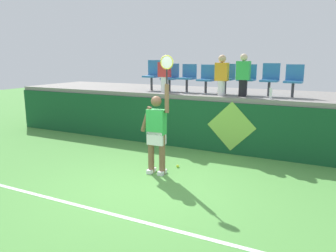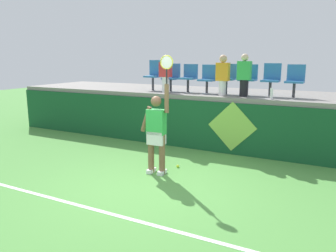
{
  "view_description": "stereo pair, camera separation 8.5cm",
  "coord_description": "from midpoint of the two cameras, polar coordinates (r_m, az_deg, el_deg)",
  "views": [
    {
      "loc": [
        3.05,
        -5.17,
        2.43
      ],
      "look_at": [
        -0.12,
        1.04,
        0.99
      ],
      "focal_mm": 35.46,
      "sensor_mm": 36.0,
      "label": 1
    },
    {
      "loc": [
        3.13,
        -5.14,
        2.43
      ],
      "look_at": [
        -0.12,
        1.04,
        0.99
      ],
      "focal_mm": 35.46,
      "sensor_mm": 36.0,
      "label": 2
    }
  ],
  "objects": [
    {
      "name": "tennis_player",
      "position": [
        6.93,
        -2.31,
        -0.78
      ],
      "size": [
        0.75,
        0.28,
        2.48
      ],
      "color": "white",
      "rests_on": "ground_plane"
    },
    {
      "name": "stadium_chair_1",
      "position": [
        10.05,
        0.2,
        8.6
      ],
      "size": [
        0.44,
        0.42,
        0.82
      ],
      "color": "#38383D",
      "rests_on": "spectator_platform"
    },
    {
      "name": "spectator_1",
      "position": [
        9.01,
        8.96,
        8.77
      ],
      "size": [
        0.34,
        0.2,
        1.07
      ],
      "color": "white",
      "rests_on": "spectator_platform"
    },
    {
      "name": "ground_plane",
      "position": [
        6.49,
        -3.68,
        -10.4
      ],
      "size": [
        40.0,
        40.0,
        0.0
      ],
      "primitive_type": "plane",
      "color": "#519342"
    },
    {
      "name": "tennis_ball",
      "position": [
        7.54,
        1.34,
        -6.9
      ],
      "size": [
        0.07,
        0.07,
        0.07
      ],
      "primitive_type": "sphere",
      "color": "#D1E533",
      "rests_on": "ground_plane"
    },
    {
      "name": "wall_signage_mount",
      "position": [
        8.7,
        10.36,
        -4.75
      ],
      "size": [
        1.27,
        0.01,
        1.36
      ],
      "color": "#144C28",
      "rests_on": "ground_plane"
    },
    {
      "name": "spectator_platform",
      "position": [
        10.03,
        8.98,
        5.52
      ],
      "size": [
        13.47,
        2.82,
        0.12
      ],
      "primitive_type": "cube",
      "color": "gray",
      "rests_on": "court_back_wall"
    },
    {
      "name": "court_baseline_stripe",
      "position": [
        5.54,
        -10.5,
        -14.55
      ],
      "size": [
        12.12,
        0.08,
        0.01
      ],
      "primitive_type": "cube",
      "color": "white",
      "rests_on": "ground_plane"
    },
    {
      "name": "stadium_chair_6",
      "position": [
        9.11,
        16.88,
        7.94
      ],
      "size": [
        0.44,
        0.42,
        0.85
      ],
      "color": "#38383D",
      "rests_on": "spectator_platform"
    },
    {
      "name": "stadium_chair_5",
      "position": [
        9.23,
        13.17,
        8.13
      ],
      "size": [
        0.44,
        0.42,
        0.82
      ],
      "color": "#38383D",
      "rests_on": "spectator_platform"
    },
    {
      "name": "stadium_chair_0",
      "position": [
        10.34,
        -2.87,
        9.0
      ],
      "size": [
        0.44,
        0.42,
        0.92
      ],
      "color": "#38383D",
      "rests_on": "spectator_platform"
    },
    {
      "name": "water_bottle",
      "position": [
        8.44,
        16.95,
        5.35
      ],
      "size": [
        0.07,
        0.07,
        0.27
      ],
      "primitive_type": "cylinder",
      "color": "white",
      "rests_on": "spectator_platform"
    },
    {
      "name": "court_back_wall",
      "position": [
        8.87,
        6.09,
        0.08
      ],
      "size": [
        13.47,
        0.2,
        1.32
      ],
      "primitive_type": "cube",
      "color": "#144C28",
      "rests_on": "ground_plane"
    },
    {
      "name": "stadium_chair_7",
      "position": [
        9.02,
        20.56,
        7.58
      ],
      "size": [
        0.44,
        0.42,
        0.82
      ],
      "color": "#38383D",
      "rests_on": "spectator_platform"
    },
    {
      "name": "stadium_chair_3",
      "position": [
        9.58,
        6.44,
        8.3
      ],
      "size": [
        0.44,
        0.42,
        0.8
      ],
      "color": "#38383D",
      "rests_on": "spectator_platform"
    },
    {
      "name": "stadium_chair_2",
      "position": [
        9.8,
        3.18,
        8.54
      ],
      "size": [
        0.44,
        0.42,
        0.81
      ],
      "color": "#38383D",
      "rests_on": "spectator_platform"
    },
    {
      "name": "stadium_chair_4",
      "position": [
        9.39,
        9.71,
        8.35
      ],
      "size": [
        0.44,
        0.42,
        0.82
      ],
      "color": "#38383D",
      "rests_on": "spectator_platform"
    },
    {
      "name": "spectator_2",
      "position": [
        9.69,
        -0.88,
        9.02
      ],
      "size": [
        0.34,
        0.2,
        1.05
      ],
      "color": "white",
      "rests_on": "spectator_platform"
    },
    {
      "name": "spectator_0",
      "position": [
        8.82,
        12.52,
        8.64
      ],
      "size": [
        0.34,
        0.2,
        1.09
      ],
      "color": "black",
      "rests_on": "spectator_platform"
    }
  ]
}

